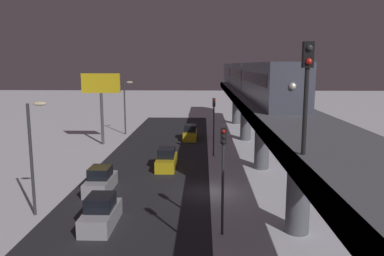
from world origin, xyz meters
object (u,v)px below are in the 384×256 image
(rail_signal, at_px, (307,79))
(sedan_silver_2, at_px, (101,181))
(sedan_yellow_2, at_px, (167,160))
(commercial_billboard, at_px, (101,90))
(sedan_silver, at_px, (101,214))
(traffic_light_mid, at_px, (214,118))
(traffic_light_near, at_px, (223,166))
(subway_train, at_px, (245,75))
(sedan_yellow, at_px, (190,133))

(rail_signal, height_order, sedan_silver_2, rail_signal)
(sedan_yellow_2, xyz_separation_m, commercial_billboard, (9.14, -10.97, 6.03))
(sedan_silver, bearing_deg, commercial_billboard, -75.54)
(sedan_yellow_2, relative_size, sedan_silver_2, 1.07)
(sedan_silver, height_order, traffic_light_mid, traffic_light_mid)
(traffic_light_near, xyz_separation_m, traffic_light_mid, (0.00, -19.60, 0.00))
(commercial_billboard, bearing_deg, traffic_light_mid, 156.57)
(subway_train, height_order, sedan_yellow, subway_train)
(rail_signal, relative_size, traffic_light_mid, 0.62)
(commercial_billboard, bearing_deg, sedan_silver, 104.46)
(sedan_yellow_2, xyz_separation_m, sedan_silver, (2.80, 13.60, 0.00))
(sedan_silver, height_order, commercial_billboard, commercial_billboard)
(sedan_yellow, xyz_separation_m, traffic_light_near, (-2.90, 29.23, 3.41))
(sedan_yellow_2, relative_size, traffic_light_near, 0.72)
(rail_signal, xyz_separation_m, sedan_silver_2, (11.77, -15.40, -8.67))
(subway_train, relative_size, sedan_silver, 13.44)
(traffic_light_near, bearing_deg, sedan_silver, -7.76)
(sedan_silver, distance_m, sedan_silver_2, 6.85)
(sedan_yellow_2, height_order, sedan_silver_2, same)
(subway_train, height_order, traffic_light_mid, subway_train)
(sedan_silver_2, bearing_deg, commercial_billboard, -75.83)
(sedan_silver, relative_size, traffic_light_near, 0.64)
(rail_signal, xyz_separation_m, traffic_light_mid, (2.47, -27.37, -5.27))
(traffic_light_near, height_order, commercial_billboard, commercial_billboard)
(sedan_yellow_2, bearing_deg, sedan_silver_2, -123.33)
(sedan_yellow, height_order, traffic_light_mid, traffic_light_mid)
(sedan_silver_2, xyz_separation_m, traffic_light_near, (-9.30, 7.63, 3.40))
(sedan_silver, bearing_deg, rail_signal, 138.57)
(traffic_light_mid, bearing_deg, sedan_yellow, -73.24)
(rail_signal, distance_m, traffic_light_mid, 27.98)
(subway_train, height_order, sedan_silver, subway_train)
(subway_train, height_order, commercial_billboard, subway_train)
(sedan_yellow_2, bearing_deg, sedan_yellow, 82.97)
(sedan_silver_2, height_order, commercial_billboard, commercial_billboard)
(sedan_silver, bearing_deg, sedan_yellow, -99.26)
(sedan_silver_2, bearing_deg, subway_train, -120.84)
(sedan_yellow_2, bearing_deg, commercial_billboard, 129.79)
(subway_train, bearing_deg, sedan_silver_2, 59.16)
(commercial_billboard, bearing_deg, rail_signal, 116.04)
(sedan_yellow, bearing_deg, subway_train, 11.69)
(sedan_silver_2, bearing_deg, traffic_light_mid, -127.85)
(sedan_yellow, distance_m, traffic_light_mid, 10.62)
(sedan_yellow, relative_size, traffic_light_near, 0.71)
(rail_signal, relative_size, sedan_yellow, 0.89)
(rail_signal, bearing_deg, sedan_yellow, -81.75)
(rail_signal, distance_m, traffic_light_near, 9.71)
(subway_train, xyz_separation_m, sedan_silver, (12.01, 29.74, -7.73))
(sedan_silver_2, bearing_deg, sedan_yellow_2, -123.33)
(commercial_billboard, bearing_deg, sedan_yellow_2, 129.79)
(sedan_yellow_2, distance_m, traffic_light_near, 15.73)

